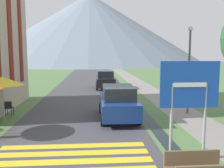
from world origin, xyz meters
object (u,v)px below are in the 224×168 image
Objects in this scene: streetlamp at (189,62)px; cafe_umbrella_middle_yellow at (2,81)px; cafe_chair_far_right at (9,107)px; parked_car_near at (118,102)px; road_sign at (189,94)px; parked_car_far at (105,79)px.

cafe_umbrella_middle_yellow is at bearing -175.43° from streetlamp.
cafe_umbrella_middle_yellow reaches higher than cafe_chair_far_right.
parked_car_near is at bearing -23.13° from cafe_chair_far_right.
road_sign is at bearing -111.27° from streetlamp.
road_sign is 9.63m from cafe_umbrella_middle_yellow.
streetlamp reaches higher than parked_car_near.
streetlamp reaches higher than road_sign.
streetlamp is at bearing -68.28° from parked_car_far.
cafe_umbrella_middle_yellow is at bearing 144.62° from road_sign.
cafe_umbrella_middle_yellow is 10.42m from streetlamp.
parked_car_far is at bearing 111.72° from streetlamp.
parked_car_far is 1.93× the size of cafe_umbrella_middle_yellow.
parked_car_far is at bearing 90.52° from parked_car_near.
road_sign reaches higher than cafe_umbrella_middle_yellow.
cafe_umbrella_middle_yellow is (-6.08, 0.18, 1.19)m from parked_car_near.
road_sign is 0.65× the size of streetlamp.
cafe_chair_far_right is at bearing 140.43° from road_sign.
cafe_umbrella_middle_yellow is at bearing -99.64° from cafe_chair_far_right.
cafe_chair_far_right is 10.69m from streetlamp.
streetlamp is at bearing 4.57° from cafe_umbrella_middle_yellow.
cafe_umbrella_middle_yellow is 0.46× the size of streetlamp.
cafe_chair_far_right is 1.85m from cafe_umbrella_middle_yellow.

